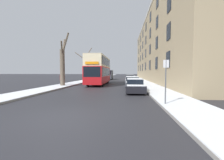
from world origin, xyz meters
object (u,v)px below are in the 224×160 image
at_px(bare_tree_left_1, 86,66).
at_px(parked_car_1, 132,82).
at_px(bare_tree_left_0, 63,65).
at_px(double_decker_bus, 99,69).
at_px(street_sign_post, 166,80).
at_px(bare_tree_left_2, 97,69).
at_px(oncoming_van, 109,75).
at_px(parked_car_3, 130,78).
at_px(parked_car_2, 131,80).
at_px(parked_car_0, 135,86).
at_px(pedestrian_left_sidewalk, 61,79).

xyz_separation_m(bare_tree_left_1, parked_car_1, (9.58, -12.16, -2.80)).
relative_size(bare_tree_left_0, double_decker_bus, 0.69).
xyz_separation_m(parked_car_1, street_sign_post, (1.38, -11.52, 0.89)).
bearing_deg(bare_tree_left_0, bare_tree_left_2, 90.27).
relative_size(bare_tree_left_1, oncoming_van, 1.38).
height_order(double_decker_bus, oncoming_van, double_decker_bus).
bearing_deg(parked_car_3, street_sign_post, -86.55).
bearing_deg(oncoming_van, bare_tree_left_0, -101.50).
height_order(parked_car_2, parked_car_3, parked_car_3).
distance_m(double_decker_bus, parked_car_3, 9.53).
xyz_separation_m(parked_car_0, street_sign_post, (1.38, -6.04, 0.90)).
distance_m(parked_car_0, street_sign_post, 6.26).
bearing_deg(parked_car_0, pedestrian_left_sidewalk, 147.75).
height_order(bare_tree_left_2, oncoming_van, bare_tree_left_2).
distance_m(pedestrian_left_sidewalk, street_sign_post, 17.23).
relative_size(bare_tree_left_0, pedestrian_left_sidewalk, 3.97).
bearing_deg(bare_tree_left_2, oncoming_van, -53.86).
relative_size(double_decker_bus, oncoming_van, 1.87).
bearing_deg(parked_car_3, bare_tree_left_2, 124.19).
distance_m(bare_tree_left_2, pedestrian_left_sidewalk, 24.54).
distance_m(parked_car_2, parked_car_3, 5.70).
bearing_deg(pedestrian_left_sidewalk, parked_car_3, -160.17).
xyz_separation_m(bare_tree_left_1, parked_car_0, (9.58, -17.63, -2.80)).
relative_size(bare_tree_left_2, parked_car_0, 1.38).
bearing_deg(parked_car_0, parked_car_1, 90.00).
distance_m(bare_tree_left_1, oncoming_van, 8.91).
bearing_deg(parked_car_1, pedestrian_left_sidewalk, 174.08).
bearing_deg(bare_tree_left_2, street_sign_post, -73.47).
relative_size(pedestrian_left_sidewalk, street_sign_post, 0.67).
distance_m(parked_car_0, pedestrian_left_sidewalk, 12.27).
height_order(oncoming_van, pedestrian_left_sidewalk, oncoming_van).
bearing_deg(parked_car_0, double_decker_bus, 119.70).
xyz_separation_m(bare_tree_left_2, oncoming_van, (4.22, -5.77, -1.68)).
distance_m(bare_tree_left_0, parked_car_0, 11.03).
distance_m(parked_car_2, street_sign_post, 17.26).
height_order(parked_car_0, parked_car_3, parked_car_3).
xyz_separation_m(double_decker_bus, parked_car_1, (5.15, -3.55, -1.85)).
bearing_deg(parked_car_2, double_decker_bus, -157.65).
relative_size(double_decker_bus, parked_car_1, 2.31).
bearing_deg(bare_tree_left_2, bare_tree_left_1, -89.85).
distance_m(bare_tree_left_2, double_decker_bus, 22.42).
bearing_deg(parked_car_2, parked_car_1, -90.00).
bearing_deg(street_sign_post, bare_tree_left_1, 114.84).
relative_size(parked_car_3, street_sign_post, 1.56).
xyz_separation_m(bare_tree_left_0, street_sign_post, (10.87, -11.14, -1.49)).
relative_size(bare_tree_left_2, parked_car_2, 1.48).
relative_size(oncoming_van, street_sign_post, 2.06).
bearing_deg(parked_car_2, bare_tree_left_2, 115.84).
distance_m(bare_tree_left_0, street_sign_post, 15.64).
distance_m(parked_car_3, pedestrian_left_sidewalk, 14.62).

